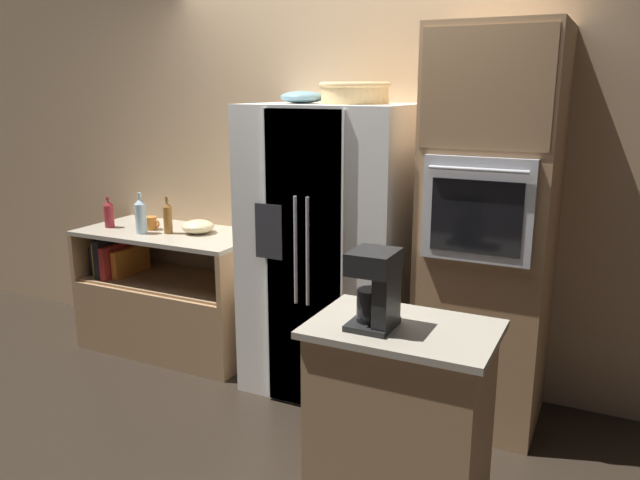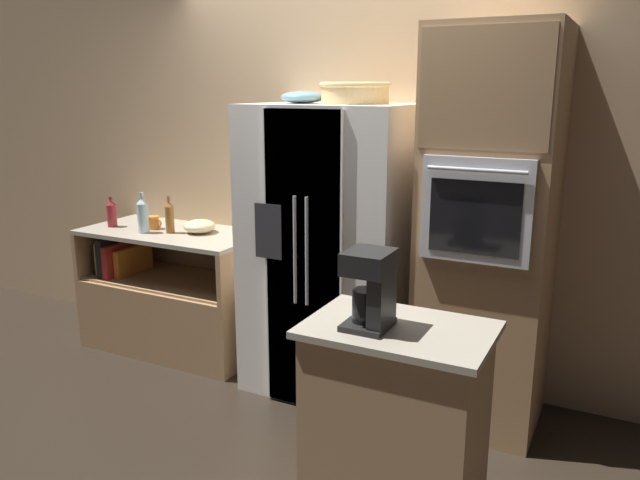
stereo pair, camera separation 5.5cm
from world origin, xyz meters
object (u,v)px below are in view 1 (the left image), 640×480
wicker_basket (355,92)px  bottle_short (141,215)px  bottle_tall (168,217)px  wall_oven (488,233)px  mixing_bowl (198,227)px  bottle_wide (109,214)px  mug (151,223)px  refrigerator (330,251)px  fruit_bowl (302,97)px  coffee_maker (378,286)px

wicker_basket → bottle_short: 1.77m
bottle_tall → bottle_short: (-0.17, -0.08, 0.01)m
wall_oven → mixing_bowl: bearing=178.7°
bottle_wide → bottle_short: bearing=-7.6°
bottle_tall → mixing_bowl: bearing=27.9°
bottle_wide → wicker_basket: bearing=2.4°
bottle_short → mug: 0.15m
bottle_tall → bottle_short: 0.19m
refrigerator → bottle_short: size_ratio=6.22×
refrigerator → wicker_basket: size_ratio=4.33×
wall_oven → bottle_tall: (-2.18, -0.05, -0.10)m
refrigerator → bottle_wide: bearing=-178.2°
wall_oven → fruit_bowl: wall_oven is taller
refrigerator → mixing_bowl: (-1.06, 0.08, 0.04)m
bottle_tall → bottle_short: bearing=-154.3°
refrigerator → fruit_bowl: fruit_bowl is taller
mixing_bowl → coffee_maker: size_ratio=0.69×
bottle_short → mixing_bowl: 0.40m
bottle_wide → coffee_maker: (2.49, -1.06, 0.11)m
wall_oven → wicker_basket: 1.10m
wall_oven → mug: size_ratio=17.22×
fruit_bowl → coffee_maker: fruit_bowl is taller
wicker_basket → coffee_maker: 1.49m
refrigerator → wall_oven: (0.95, 0.03, 0.21)m
wicker_basket → fruit_bowl: wicker_basket is taller
bottle_wide → mug: 0.33m
refrigerator → mug: bearing=179.0°
refrigerator → wall_oven: size_ratio=0.81×
mug → coffee_maker: 2.45m
wicker_basket → coffee_maker: (0.59, -1.14, -0.75)m
coffee_maker → wall_oven: bearing=79.7°
fruit_bowl → coffee_maker: (0.91, -1.09, -0.72)m
bottle_short → coffee_maker: bearing=-25.3°
fruit_bowl → bottle_short: (-1.23, -0.08, -0.81)m
fruit_bowl → mixing_bowl: (-0.88, 0.10, -0.89)m
wicker_basket → bottle_short: (-1.55, -0.12, -0.84)m
wicker_basket → coffee_maker: bearing=-62.5°
fruit_bowl → bottle_tall: (-1.06, 0.00, -0.82)m
bottle_wide → mixing_bowl: bottle_wide is taller
coffee_maker → bottle_tall: bearing=151.0°
mixing_bowl → bottle_short: bearing=-153.2°
refrigerator → bottle_tall: bearing=-179.1°
refrigerator → mixing_bowl: refrigerator is taller
bottle_tall → coffee_maker: size_ratio=0.80×
wicker_basket → bottle_short: bearing=-175.4°
wicker_basket → mug: (-1.57, -0.00, -0.92)m
wicker_basket → bottle_tall: bearing=-178.2°
wall_oven → bottle_wide: size_ratio=9.81×
wall_oven → coffee_maker: bearing=-100.3°
refrigerator → wall_oven: wall_oven is taller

